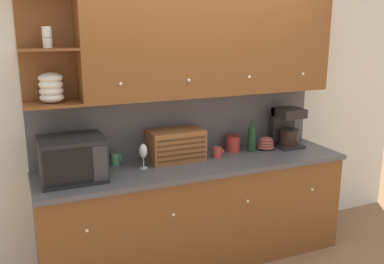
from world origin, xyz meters
name	(u,v)px	position (x,y,z in m)	size (l,w,h in m)	color
ground_plane	(183,244)	(0.00, 0.00, 0.00)	(24.00, 24.00, 0.00)	#896647
wall_back	(181,113)	(0.00, 0.03, 1.30)	(5.09, 0.06, 2.60)	silver
counter_unit	(196,212)	(0.00, -0.31, 0.47)	(2.71, 0.65, 0.93)	brown
backsplash_panel	(183,124)	(0.00, -0.01, 1.21)	(2.69, 0.01, 0.56)	#4C4C51
upper_cabinets	(206,44)	(0.16, -0.16, 1.93)	(2.69, 0.34, 0.88)	brown
microwave	(72,159)	(-1.03, -0.31, 1.10)	(0.48, 0.40, 0.33)	black
mug_blue_second	(115,159)	(-0.66, -0.10, 0.98)	(0.09, 0.08, 0.10)	#4C845B
wine_glass	(143,152)	(-0.46, -0.27, 1.07)	(0.07, 0.07, 0.21)	silver
bread_box	(176,145)	(-0.13, -0.18, 1.07)	(0.47, 0.28, 0.28)	brown
mug	(218,152)	(0.24, -0.24, 0.97)	(0.10, 0.09, 0.09)	#B73D38
storage_canister	(233,143)	(0.46, -0.11, 1.00)	(0.14, 0.14, 0.15)	#B22D28
wine_bottle	(252,137)	(0.62, -0.20, 1.06)	(0.08, 0.08, 0.30)	#19381E
bowl_stack_on_counter	(266,144)	(0.78, -0.19, 0.98)	(0.17, 0.17, 0.12)	#9E473D
coffee_maker	(287,127)	(1.02, -0.19, 1.12)	(0.24, 0.25, 0.38)	black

